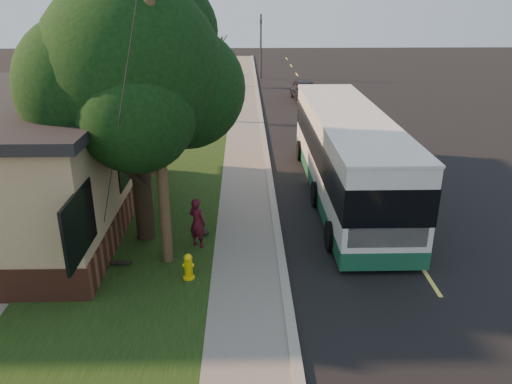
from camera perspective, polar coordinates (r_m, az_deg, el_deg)
ground at (r=13.95m, az=3.20°, el=-9.89°), size 120.00×120.00×0.00m
road at (r=23.56m, az=11.08°, el=3.39°), size 8.00×80.00×0.01m
curb at (r=23.01m, az=1.30°, el=3.50°), size 0.25×80.00×0.12m
sidewalk at (r=22.99m, az=-1.20°, el=3.44°), size 2.00×80.00×0.08m
grass_verge at (r=23.25m, az=-9.87°, el=3.31°), size 5.00×80.00×0.07m
fire_hydrant at (r=13.77m, az=-7.73°, el=-8.43°), size 0.32×0.32×0.74m
utility_pole at (r=13.27m, az=-11.30°, el=9.72°), size 2.86×3.21×9.07m
leafy_tree at (r=14.94m, az=-13.78°, el=12.96°), size 6.30×6.00×7.80m
bare_tree_near at (r=30.35m, az=-6.14°, el=12.00°), size 1.38×1.21×4.31m
bare_tree_far at (r=42.19m, az=-4.18°, el=14.65°), size 1.38×1.21×4.03m
traffic_signal at (r=46.02m, az=0.55°, el=16.77°), size 0.18×0.22×5.50m
transit_bus at (r=19.08m, az=10.32°, el=4.46°), size 2.76×11.95×3.23m
skateboarder at (r=15.20m, az=-6.73°, el=-3.48°), size 0.69×0.64×1.58m
skateboard_main at (r=16.43m, az=-6.32°, el=-4.24°), size 0.64×0.83×0.08m
skateboard_spare at (r=14.98m, az=-15.61°, el=-7.76°), size 0.85×0.30×0.08m
dumpster at (r=19.67m, az=-18.92°, el=1.11°), size 1.84×1.61×1.40m
distant_car at (r=36.71m, az=5.67°, el=11.49°), size 2.14×4.42×1.46m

